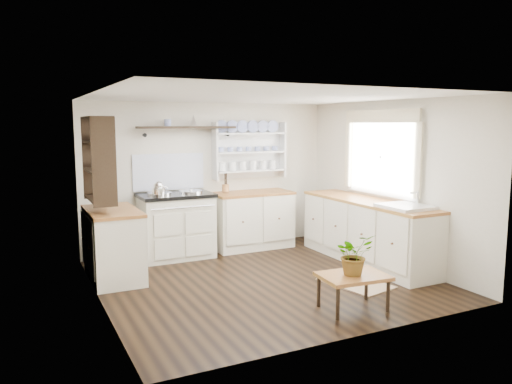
% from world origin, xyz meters
% --- Properties ---
extents(floor, '(4.00, 3.80, 0.01)m').
position_xyz_m(floor, '(0.00, 0.00, 0.00)').
color(floor, black).
rests_on(floor, ground).
extents(wall_back, '(4.00, 0.02, 2.30)m').
position_xyz_m(wall_back, '(0.00, 1.90, 1.15)').
color(wall_back, beige).
rests_on(wall_back, ground).
extents(wall_right, '(0.02, 3.80, 2.30)m').
position_xyz_m(wall_right, '(2.00, 0.00, 1.15)').
color(wall_right, beige).
rests_on(wall_right, ground).
extents(wall_left, '(0.02, 3.80, 2.30)m').
position_xyz_m(wall_left, '(-2.00, 0.00, 1.15)').
color(wall_left, beige).
rests_on(wall_left, ground).
extents(ceiling, '(4.00, 3.80, 0.01)m').
position_xyz_m(ceiling, '(0.00, 0.00, 2.30)').
color(ceiling, white).
rests_on(ceiling, wall_back).
extents(window, '(0.08, 1.55, 1.22)m').
position_xyz_m(window, '(1.95, 0.15, 1.56)').
color(window, white).
rests_on(window, wall_right).
extents(aga_cooker, '(1.07, 0.74, 0.99)m').
position_xyz_m(aga_cooker, '(-0.67, 1.57, 0.49)').
color(aga_cooker, silver).
rests_on(aga_cooker, floor).
extents(back_cabinets, '(1.27, 0.63, 0.90)m').
position_xyz_m(back_cabinets, '(0.60, 1.60, 0.46)').
color(back_cabinets, beige).
rests_on(back_cabinets, floor).
extents(right_cabinets, '(0.62, 2.43, 0.90)m').
position_xyz_m(right_cabinets, '(1.70, 0.10, 0.46)').
color(right_cabinets, beige).
rests_on(right_cabinets, floor).
extents(belfast_sink, '(0.55, 0.60, 0.45)m').
position_xyz_m(belfast_sink, '(1.70, -0.65, 0.80)').
color(belfast_sink, white).
rests_on(belfast_sink, right_cabinets).
extents(left_cabinets, '(0.62, 1.13, 0.90)m').
position_xyz_m(left_cabinets, '(-1.70, 0.90, 0.46)').
color(left_cabinets, beige).
rests_on(left_cabinets, floor).
extents(plate_rack, '(1.20, 0.22, 0.90)m').
position_xyz_m(plate_rack, '(0.65, 1.86, 1.56)').
color(plate_rack, white).
rests_on(plate_rack, wall_back).
extents(high_shelf, '(1.50, 0.29, 0.16)m').
position_xyz_m(high_shelf, '(-0.40, 1.78, 1.91)').
color(high_shelf, black).
rests_on(high_shelf, wall_back).
extents(left_shelving, '(0.28, 0.80, 1.05)m').
position_xyz_m(left_shelving, '(-1.84, 0.90, 1.55)').
color(left_shelving, black).
rests_on(left_shelving, wall_left).
extents(kettle, '(0.18, 0.18, 0.23)m').
position_xyz_m(kettle, '(-0.95, 1.45, 1.04)').
color(kettle, silver).
rests_on(kettle, aga_cooker).
extents(utensil_crock, '(0.11, 0.11, 0.13)m').
position_xyz_m(utensil_crock, '(0.18, 1.68, 0.97)').
color(utensil_crock, '#AA723E').
rests_on(utensil_crock, back_cabinets).
extents(center_table, '(0.75, 0.56, 0.38)m').
position_xyz_m(center_table, '(0.39, -1.32, 0.34)').
color(center_table, brown).
rests_on(center_table, floor).
extents(potted_plant, '(0.40, 0.35, 0.44)m').
position_xyz_m(potted_plant, '(0.39, -1.32, 0.60)').
color(potted_plant, '#3F7233').
rests_on(potted_plant, center_table).
extents(floor_rug, '(0.71, 0.94, 0.02)m').
position_xyz_m(floor_rug, '(0.95, -0.65, 0.01)').
color(floor_rug, '#9D755B').
rests_on(floor_rug, floor).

